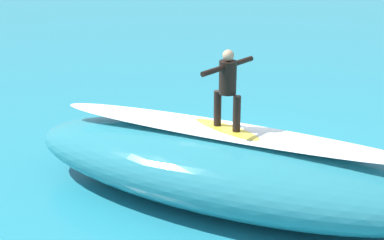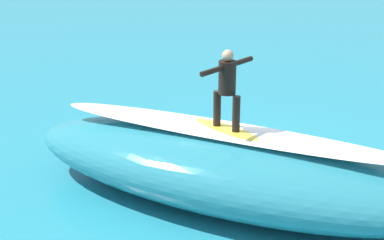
% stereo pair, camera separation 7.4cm
% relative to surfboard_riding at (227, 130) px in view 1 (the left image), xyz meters
% --- Properties ---
extents(ground_plane, '(120.00, 120.00, 0.00)m').
position_rel_surfboard_riding_xyz_m(ground_plane, '(0.02, -1.68, -1.48)').
color(ground_plane, teal).
extents(wave_crest, '(8.66, 4.64, 1.43)m').
position_rel_surfboard_riding_xyz_m(wave_crest, '(-0.04, 0.01, -0.76)').
color(wave_crest, teal).
rests_on(wave_crest, ground_plane).
extents(wave_foam_lip, '(7.03, 2.63, 0.08)m').
position_rel_surfboard_riding_xyz_m(wave_foam_lip, '(-0.04, 0.01, -0.01)').
color(wave_foam_lip, white).
rests_on(wave_foam_lip, wave_crest).
extents(surfboard_riding, '(1.93, 1.43, 0.09)m').
position_rel_surfboard_riding_xyz_m(surfboard_riding, '(0.00, 0.00, 0.00)').
color(surfboard_riding, yellow).
rests_on(surfboard_riding, wave_crest).
extents(surfer_riding, '(0.78, 1.25, 1.47)m').
position_rel_surfboard_riding_xyz_m(surfer_riding, '(0.00, -0.00, 0.90)').
color(surfer_riding, black).
rests_on(surfer_riding, surfboard_riding).
extents(surfboard_paddling, '(1.76, 2.18, 0.07)m').
position_rel_surfboard_riding_xyz_m(surfboard_paddling, '(1.78, -2.52, -1.44)').
color(surfboard_paddling, '#33B2D1').
rests_on(surfboard_paddling, ground_plane).
extents(surfer_paddling, '(1.10, 1.43, 0.29)m').
position_rel_surfboard_riding_xyz_m(surfer_paddling, '(1.71, -2.42, -1.28)').
color(surfer_paddling, black).
rests_on(surfer_paddling, surfboard_paddling).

